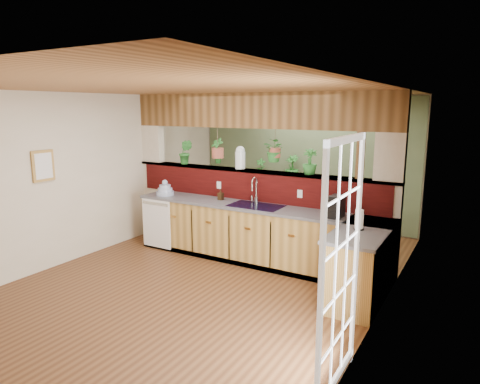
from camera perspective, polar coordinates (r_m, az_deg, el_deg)
The scene contains 28 objects.
ground at distance 6.14m, azimuth -4.44°, elevation -11.59°, with size 4.60×7.00×0.01m, color #533119.
ceiling at distance 5.66m, azimuth -4.84°, elevation 13.45°, with size 4.60×7.00×0.01m, color brown.
wall_back at distance 8.82m, azimuth 8.48°, elevation 4.11°, with size 4.60×0.02×2.60m, color beige.
wall_left at distance 7.30m, azimuth -19.62°, elevation 2.10°, with size 0.02×7.00×2.60m, color beige.
wall_right at distance 4.85m, azimuth 18.30°, elevation -2.17°, with size 0.02×7.00×2.60m, color beige.
pass_through_partition at distance 6.89m, azimuth 1.99°, elevation 1.32°, with size 4.60×0.21×2.60m.
pass_through_ledge at distance 6.88m, azimuth 1.79°, elevation 2.82°, with size 4.60×0.21×0.04m, color brown.
header_beam at distance 6.81m, azimuth 1.84°, elevation 10.79°, with size 4.60×0.15×0.55m, color brown.
sage_backwall at distance 8.80m, azimuth 8.44°, elevation 4.09°, with size 4.55×0.02×2.55m, color #5D714D.
countertop at distance 6.31m, azimuth 6.38°, elevation -6.64°, with size 4.14×1.52×0.90m.
dishwasher at distance 7.35m, azimuth -11.08°, elevation -4.12°, with size 0.58×0.03×0.82m.
navy_sink at distance 6.55m, azimuth 2.12°, elevation -2.52°, with size 0.82×0.50×0.18m.
french_door at distance 3.72m, azimuth 13.27°, elevation -9.99°, with size 0.06×1.02×2.16m, color white.
framed_print at distance 6.77m, azimuth -24.77°, elevation 3.18°, with size 0.04×0.35×0.45m.
faucet at distance 6.67m, azimuth 2.01°, elevation 0.40°, with size 0.18×0.18×0.42m.
dish_stack at distance 7.41m, azimuth -9.95°, elevation 0.22°, with size 0.31×0.31×0.27m.
soap_dispenser at distance 6.93m, azimuth -2.59°, elevation -0.35°, with size 0.08×0.08×0.17m, color #352513.
coffee_maker at distance 5.96m, azimuth 12.70°, elevation -2.02°, with size 0.16×0.27×0.30m.
paper_towel at distance 5.44m, azimuth 15.60°, elevation -3.62°, with size 0.12×0.12×0.27m.
glass_jar at distance 6.97m, azimuth 0.03°, elevation 4.63°, with size 0.17×0.17×0.37m.
ledge_plant_left at distance 7.59m, azimuth -7.27°, elevation 5.30°, with size 0.23×0.19×0.43m, color #266B27.
ledge_plant_right at distance 6.46m, azimuth 9.29°, elevation 4.00°, with size 0.21×0.21×0.38m, color #266B27.
hanging_plant_a at distance 7.18m, azimuth -3.01°, elevation 6.59°, with size 0.25×0.20×0.55m.
hanging_plant_b at distance 6.65m, azimuth 4.70°, elevation 6.96°, with size 0.40×0.37×0.49m.
shelving_console at distance 8.89m, azimuth 5.22°, elevation -0.99°, with size 1.34×0.36×0.89m, color black.
shelf_plant_a at distance 8.97m, azimuth 2.79°, elevation 3.29°, with size 0.20×0.14×0.38m, color #266B27.
shelf_plant_b at distance 8.66m, azimuth 6.93°, elevation 3.30°, with size 0.27×0.27×0.49m, color #266B27.
floor_plant at distance 7.95m, azimuth 11.64°, elevation -3.81°, with size 0.62×0.54×0.69m, color #266B27.
Camera 1 is at (3.24, -4.64, 2.38)m, focal length 32.00 mm.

